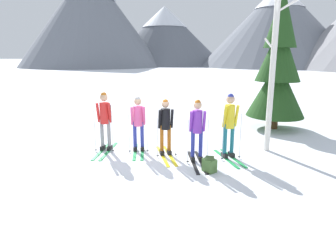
% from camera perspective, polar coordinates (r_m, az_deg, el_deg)
% --- Properties ---
extents(ground_plane, '(400.00, 400.00, 0.00)m').
position_cam_1_polar(ground_plane, '(8.52, -1.82, -7.55)').
color(ground_plane, white).
extents(skier_in_red, '(0.61, 1.72, 1.82)m').
position_cam_1_polar(skier_in_red, '(8.90, -12.53, -0.03)').
color(skier_in_red, green).
rests_on(skier_in_red, ground).
extents(skier_in_pink, '(0.70, 1.59, 1.70)m').
position_cam_1_polar(skier_in_pink, '(8.69, -5.99, -0.65)').
color(skier_in_pink, green).
rests_on(skier_in_pink, ground).
extents(skier_in_black, '(0.96, 1.73, 1.68)m').
position_cam_1_polar(skier_in_black, '(8.29, -0.53, -1.35)').
color(skier_in_black, yellow).
rests_on(skier_in_black, ground).
extents(skier_in_purple, '(0.74, 1.75, 1.74)m').
position_cam_1_polar(skier_in_purple, '(7.83, 5.83, -1.89)').
color(skier_in_purple, black).
rests_on(skier_in_purple, ground).
extents(skier_in_yellow, '(0.95, 1.54, 1.87)m').
position_cam_1_polar(skier_in_yellow, '(8.22, 12.22, -0.94)').
color(skier_in_yellow, green).
rests_on(skier_in_yellow, ground).
extents(pine_tree_near, '(2.23, 2.23, 5.38)m').
position_cam_1_polar(pine_tree_near, '(11.99, 21.18, 9.44)').
color(pine_tree_near, '#51381E').
rests_on(pine_tree_near, ground).
extents(birch_tree_tall, '(0.90, 0.46, 4.91)m').
position_cam_1_polar(birch_tree_tall, '(9.01, 20.23, 9.15)').
color(birch_tree_tall, silver).
rests_on(birch_tree_tall, ground).
extents(backpack_on_snow_front, '(0.40, 0.39, 0.38)m').
position_cam_1_polar(backpack_on_snow_front, '(7.39, 8.30, -9.33)').
color(backpack_on_snow_front, '#4C7238').
rests_on(backpack_on_snow_front, ground).
extents(mountain_ridge_distant, '(111.26, 58.13, 24.74)m').
position_cam_1_polar(mountain_ridge_distant, '(75.60, 15.75, 18.44)').
color(mountain_ridge_distant, slate).
rests_on(mountain_ridge_distant, ground).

